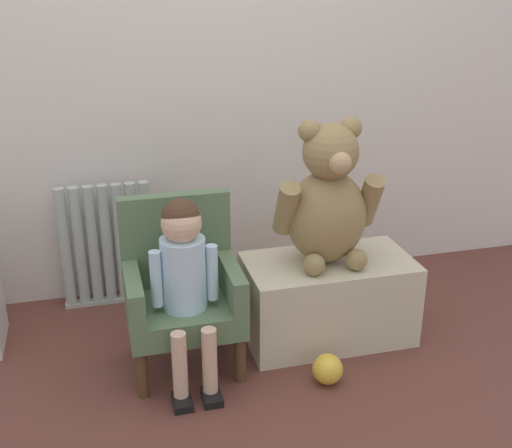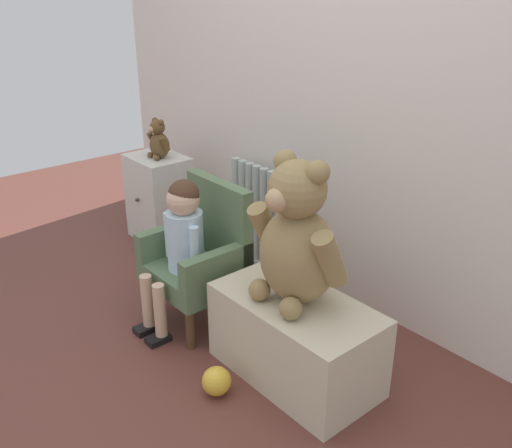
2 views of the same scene
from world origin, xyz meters
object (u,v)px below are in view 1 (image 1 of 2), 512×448
at_px(child_figure, 184,266).
at_px(toy_ball, 328,369).
at_px(low_bench, 328,299).
at_px(child_armchair, 181,287).
at_px(radiator, 107,246).
at_px(large_teddy_bear, 328,201).

xyz_separation_m(child_figure, toy_ball, (0.51, -0.19, -0.41)).
relative_size(low_bench, toy_ball, 5.90).
distance_m(child_figure, low_bench, 0.70).
bearing_deg(child_figure, low_bench, 12.04).
relative_size(child_armchair, toy_ball, 5.71).
bearing_deg(child_armchair, radiator, 114.87).
relative_size(child_figure, low_bench, 1.03).
xyz_separation_m(radiator, low_bench, (0.89, -0.55, -0.11)).
bearing_deg(large_teddy_bear, radiator, 148.34).
bearing_deg(child_armchair, large_teddy_bear, 2.82).
xyz_separation_m(child_armchair, child_figure, (-0.00, -0.11, 0.14)).
height_order(child_armchair, child_figure, child_figure).
xyz_separation_m(child_armchair, low_bench, (0.63, 0.02, -0.15)).
distance_m(radiator, child_figure, 0.75).
distance_m(child_armchair, toy_ball, 0.65).
relative_size(radiator, child_figure, 0.81).
bearing_deg(child_armchair, low_bench, 2.12).
height_order(large_teddy_bear, toy_ball, large_teddy_bear).
height_order(child_armchair, large_teddy_bear, large_teddy_bear).
height_order(low_bench, toy_ball, low_bench).
bearing_deg(child_figure, radiator, 111.22).
bearing_deg(child_figure, large_teddy_bear, 12.96).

